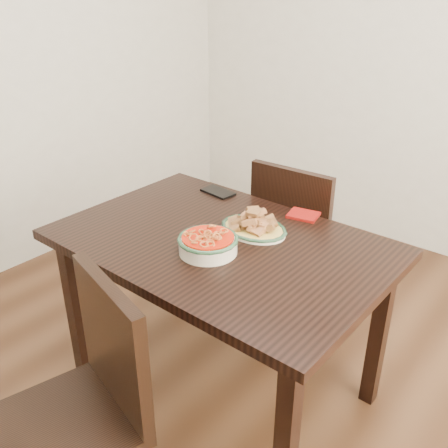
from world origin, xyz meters
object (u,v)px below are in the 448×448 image
Objects in this scene: dining_table at (221,259)px; chair_far at (298,236)px; fish_plate at (254,221)px; chair_near at (86,400)px; noodle_bowl at (208,242)px; smartphone at (218,192)px.

chair_far is at bearing 92.08° from dining_table.
dining_table is 0.20m from fish_plate.
chair_near is 0.68m from noodle_bowl.
chair_far is 1.00× the size of chair_near.
noodle_bowl is (-0.03, 0.61, 0.29)m from chair_near.
chair_near is at bearing -85.67° from dining_table.
chair_near is (0.08, -1.35, 0.00)m from chair_far.
dining_table is at bearing -42.42° from smartphone.
noodle_bowl is at bearing -75.27° from dining_table.
dining_table is at bearing 89.07° from chair_far.
fish_plate is (0.08, -0.50, 0.30)m from chair_far.
chair_far is at bearing 107.80° from chair_near.
chair_near is at bearing -65.15° from smartphone.
noodle_bowl is at bearing 90.94° from chair_far.
chair_near is at bearing -90.24° from fish_plate.
dining_table is at bearing 108.85° from chair_near.
smartphone reaches higher than dining_table.
fish_plate is at bearing 67.42° from dining_table.
chair_near reaches higher than noodle_bowl.
chair_far is 0.48m from smartphone.
smartphone is at bearing 150.23° from fish_plate.
chair_far is 3.20× the size of fish_plate.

